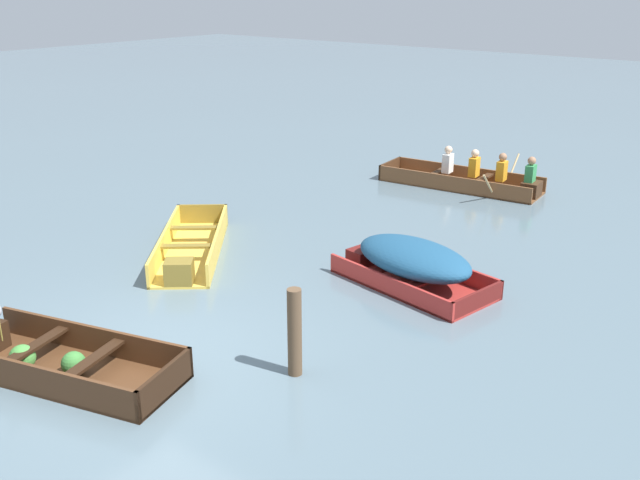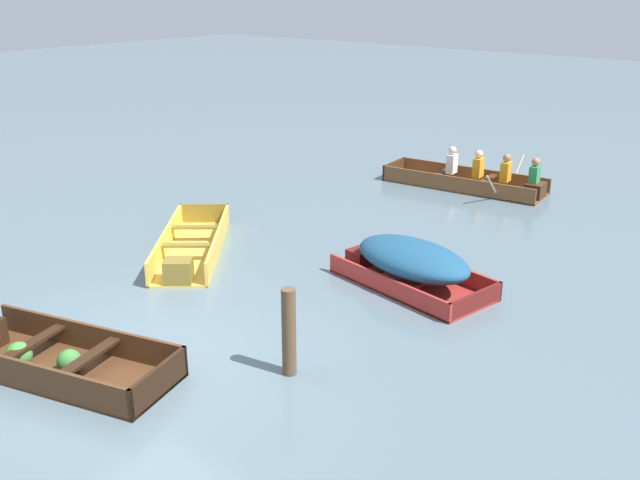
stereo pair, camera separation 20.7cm
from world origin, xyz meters
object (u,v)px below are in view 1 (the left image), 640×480
at_px(dinghy_dark_varnish_foreground, 54,361).
at_px(rowboat_wooden_brown_with_crew, 471,179).
at_px(skiff_red_near_moored, 413,261).
at_px(skiff_yellow_mid_moored, 191,248).
at_px(mooring_post, 295,332).

bearing_deg(dinghy_dark_varnish_foreground, rowboat_wooden_brown_with_crew, 88.79).
relative_size(dinghy_dark_varnish_foreground, rowboat_wooden_brown_with_crew, 0.83).
xyz_separation_m(skiff_red_near_moored, skiff_yellow_mid_moored, (-3.67, -1.34, -0.25)).
xyz_separation_m(skiff_yellow_mid_moored, rowboat_wooden_brown_with_crew, (1.85, 6.91, 0.08)).
bearing_deg(skiff_red_near_moored, dinghy_dark_varnish_foreground, -112.12).
bearing_deg(skiff_red_near_moored, mooring_post, -84.60).
distance_m(rowboat_wooden_brown_with_crew, mooring_post, 9.05).
distance_m(dinghy_dark_varnish_foreground, skiff_yellow_mid_moored, 4.02).
bearing_deg(rowboat_wooden_brown_with_crew, mooring_post, -76.42).
height_order(skiff_red_near_moored, mooring_post, mooring_post).
bearing_deg(rowboat_wooden_brown_with_crew, skiff_red_near_moored, -71.91).
height_order(dinghy_dark_varnish_foreground, rowboat_wooden_brown_with_crew, rowboat_wooden_brown_with_crew).
distance_m(skiff_yellow_mid_moored, mooring_post, 4.41).
distance_m(dinghy_dark_varnish_foreground, mooring_post, 2.99).
bearing_deg(mooring_post, rowboat_wooden_brown_with_crew, 103.58).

